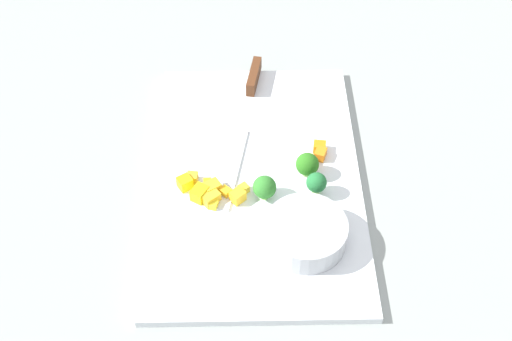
{
  "coord_description": "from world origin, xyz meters",
  "views": [
    {
      "loc": [
        -0.62,
        0.01,
        0.72
      ],
      "look_at": [
        0.0,
        0.0,
        0.02
      ],
      "focal_mm": 45.36,
      "sensor_mm": 36.0,
      "label": 1
    }
  ],
  "objects": [
    {
      "name": "pepper_dice_9",
      "position": [
        -0.06,
        0.06,
        0.02
      ],
      "size": [
        0.02,
        0.02,
        0.01
      ],
      "primitive_type": "cube",
      "rotation": [
        0.0,
        0.0,
        2.83
      ],
      "color": "yellow",
      "rests_on": "cutting_board"
    },
    {
      "name": "carrot_dice_2",
      "position": [
        0.03,
        -0.1,
        0.02
      ],
      "size": [
        0.02,
        0.02,
        0.01
      ],
      "primitive_type": "cube",
      "rotation": [
        0.0,
        0.0,
        2.76
      ],
      "color": "orange",
      "rests_on": "cutting_board"
    },
    {
      "name": "broccoli_floret_0",
      "position": [
        -0.04,
        -0.01,
        0.03
      ],
      "size": [
        0.03,
        0.03,
        0.04
      ],
      "color": "#84BE54",
      "rests_on": "cutting_board"
    },
    {
      "name": "broccoli_floret_2",
      "position": [
        -0.04,
        -0.08,
        0.03
      ],
      "size": [
        0.03,
        0.03,
        0.04
      ],
      "color": "#8FB756",
      "rests_on": "cutting_board"
    },
    {
      "name": "carrot_dice_0",
      "position": [
        0.05,
        -0.1,
        0.02
      ],
      "size": [
        0.02,
        0.02,
        0.01
      ],
      "primitive_type": "cube",
      "rotation": [
        0.0,
        0.0,
        1.43
      ],
      "color": "orange",
      "rests_on": "cutting_board"
    },
    {
      "name": "pepper_dice_1",
      "position": [
        -0.02,
        0.1,
        0.02
      ],
      "size": [
        0.03,
        0.03,
        0.02
      ],
      "primitive_type": "cube",
      "rotation": [
        0.0,
        0.0,
        2.14
      ],
      "color": "yellow",
      "rests_on": "cutting_board"
    },
    {
      "name": "pepper_dice_3",
      "position": [
        -0.01,
        0.09,
        0.02
      ],
      "size": [
        0.02,
        0.02,
        0.01
      ],
      "primitive_type": "cube",
      "rotation": [
        0.0,
        0.0,
        1.42
      ],
      "color": "yellow",
      "rests_on": "cutting_board"
    },
    {
      "name": "pepper_dice_4",
      "position": [
        -0.03,
        0.06,
        0.02
      ],
      "size": [
        0.03,
        0.03,
        0.02
      ],
      "primitive_type": "cube",
      "rotation": [
        0.0,
        0.0,
        0.56
      ],
      "color": "yellow",
      "rests_on": "cutting_board"
    },
    {
      "name": "pepper_dice_0",
      "position": [
        -0.05,
        0.07,
        0.02
      ],
      "size": [
        0.03,
        0.03,
        0.02
      ],
      "primitive_type": "cube",
      "rotation": [
        0.0,
        0.0,
        0.68
      ],
      "color": "yellow",
      "rests_on": "cutting_board"
    },
    {
      "name": "cutting_board",
      "position": [
        0.0,
        0.0,
        0.01
      ],
      "size": [
        0.47,
        0.3,
        0.01
      ],
      "primitive_type": "cube",
      "color": "white",
      "rests_on": "ground_plane"
    },
    {
      "name": "pepper_dice_8",
      "position": [
        -0.04,
        0.08,
        0.02
      ],
      "size": [
        0.03,
        0.03,
        0.02
      ],
      "primitive_type": "cube",
      "rotation": [
        0.0,
        0.0,
        1.03
      ],
      "color": "yellow",
      "rests_on": "cutting_board"
    },
    {
      "name": "pepper_dice_5",
      "position": [
        -0.05,
        0.03,
        0.02
      ],
      "size": [
        0.02,
        0.03,
        0.02
      ],
      "primitive_type": "cube",
      "rotation": [
        0.0,
        0.0,
        2.3
      ],
      "color": "yellow",
      "rests_on": "cutting_board"
    },
    {
      "name": "pepper_dice_2",
      "position": [
        -0.03,
        0.02,
        0.02
      ],
      "size": [
        0.02,
        0.02,
        0.01
      ],
      "primitive_type": "cube",
      "rotation": [
        0.0,
        0.0,
        0.64
      ],
      "color": "yellow",
      "rests_on": "cutting_board"
    },
    {
      "name": "pepper_dice_7",
      "position": [
        -0.02,
        0.07,
        0.02
      ],
      "size": [
        0.01,
        0.01,
        0.01
      ],
      "primitive_type": "cube",
      "rotation": [
        0.0,
        0.0,
        1.72
      ],
      "color": "yellow",
      "rests_on": "cutting_board"
    },
    {
      "name": "broccoli_floret_1",
      "position": [
        -0.0,
        -0.07,
        0.03
      ],
      "size": [
        0.03,
        0.03,
        0.04
      ],
      "color": "#94BA6B",
      "rests_on": "cutting_board"
    },
    {
      "name": "pepper_dice_6",
      "position": [
        -0.04,
        0.04,
        0.02
      ],
      "size": [
        0.02,
        0.02,
        0.01
      ],
      "primitive_type": "cube",
      "rotation": [
        0.0,
        0.0,
        0.85
      ],
      "color": "yellow",
      "rests_on": "cutting_board"
    },
    {
      "name": "ground_plane",
      "position": [
        0.0,
        0.0,
        0.0
      ],
      "size": [
        4.0,
        4.0,
        0.0
      ],
      "primitive_type": "plane",
      "color": "gray"
    },
    {
      "name": "chef_knife",
      "position": [
        0.16,
        0.01,
        0.02
      ],
      "size": [
        0.31,
        0.07,
        0.02
      ],
      "rotation": [
        0.0,
        0.0,
        2.96
      ],
      "color": "silver",
      "rests_on": "cutting_board"
    },
    {
      "name": "prep_bowl",
      "position": [
        -0.12,
        -0.06,
        0.03
      ],
      "size": [
        0.11,
        0.11,
        0.04
      ],
      "primitive_type": "cylinder",
      "color": "#B1B5BA",
      "rests_on": "cutting_board"
    },
    {
      "name": "carrot_dice_1",
      "position": [
        0.02,
        -0.08,
        0.02
      ],
      "size": [
        0.02,
        0.01,
        0.01
      ],
      "primitive_type": "cube",
      "rotation": [
        0.0,
        0.0,
        3.04
      ],
      "color": "orange",
      "rests_on": "cutting_board"
    }
  ]
}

